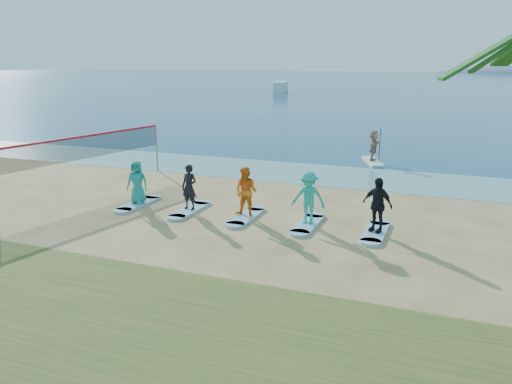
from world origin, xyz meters
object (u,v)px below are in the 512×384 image
at_px(paddleboard, 373,161).
at_px(surfboard_2, 246,217).
at_px(student_0, 137,182).
at_px(paddleboarder, 374,145).
at_px(surfboard_1, 190,210).
at_px(student_1, 189,187).
at_px(student_2, 246,192).
at_px(volleyball_net, 87,147).
at_px(surfboard_0, 139,204).
at_px(surfboard_3, 308,224).
at_px(surfboard_4, 375,232).
at_px(student_3, 308,198).
at_px(student_4, 377,205).
at_px(boat_offshore_a, 281,92).

bearing_deg(paddleboard, surfboard_2, -123.38).
relative_size(paddleboard, student_0, 1.73).
bearing_deg(paddleboarder, surfboard_1, 155.49).
relative_size(student_1, student_2, 0.95).
xyz_separation_m(student_0, student_2, (4.78, 0.00, 0.06)).
xyz_separation_m(volleyball_net, surfboard_0, (3.76, -1.62, -1.86)).
bearing_deg(student_1, surfboard_3, 4.74).
xyz_separation_m(volleyball_net, surfboard_4, (13.32, -1.62, -1.86)).
xyz_separation_m(paddleboarder, student_0, (-7.50, -12.62, -0.03)).
height_order(student_3, student_4, student_3).
xyz_separation_m(student_1, surfboard_3, (4.78, 0.00, -0.93)).
bearing_deg(student_2, student_4, 4.11).
height_order(student_1, surfboard_2, student_1).
xyz_separation_m(student_0, student_4, (9.56, 0.00, 0.07)).
distance_m(surfboard_3, student_4, 2.58).
xyz_separation_m(paddleboard, student_3, (-0.32, -12.62, 0.97)).
relative_size(surfboard_3, student_4, 1.18).
xyz_separation_m(paddleboard, surfboard_3, (-0.32, -12.62, -0.01)).
relative_size(student_0, surfboard_3, 0.79).
relative_size(volleyball_net, surfboard_3, 4.06).
bearing_deg(surfboard_1, paddleboard, 67.97).
xyz_separation_m(paddleboarder, surfboard_2, (-2.71, -12.62, -0.95)).
height_order(volleyball_net, surfboard_1, volleyball_net).
bearing_deg(student_3, student_4, 0.15).
distance_m(paddleboard, student_4, 12.82).
bearing_deg(paddleboarder, surfboard_3, 176.05).
bearing_deg(paddleboarder, boat_offshore_a, 20.81).
distance_m(boat_offshore_a, surfboard_0, 79.07).
distance_m(paddleboarder, student_1, 13.61).
height_order(paddleboard, surfboard_4, paddleboard).
xyz_separation_m(surfboard_0, surfboard_2, (4.78, 0.00, 0.00)).
bearing_deg(student_1, student_3, 4.74).
distance_m(surfboard_1, surfboard_2, 2.39).
distance_m(student_2, surfboard_4, 4.88).
bearing_deg(surfboard_0, paddleboarder, 59.28).
xyz_separation_m(boat_offshore_a, student_4, (29.57, -76.49, 1.03)).
height_order(surfboard_2, surfboard_3, same).
height_order(student_1, student_2, student_2).
bearing_deg(surfboard_3, volleyball_net, 171.59).
distance_m(student_0, surfboard_4, 9.61).
bearing_deg(surfboard_2, student_1, 180.00).
bearing_deg(paddleboarder, student_3, 176.05).
height_order(volleyball_net, surfboard_2, volleyball_net).
xyz_separation_m(surfboard_3, student_3, (0.00, 0.00, 0.99)).
xyz_separation_m(paddleboard, surfboard_4, (2.07, -12.62, -0.01)).
xyz_separation_m(surfboard_4, student_4, (0.00, 0.00, 0.98)).
height_order(boat_offshore_a, student_3, student_3).
bearing_deg(surfboard_4, surfboard_0, 180.00).
bearing_deg(paddleboarder, surfboard_4, -173.18).
height_order(surfboard_2, surfboard_4, same).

